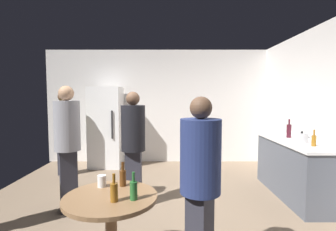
{
  "coord_description": "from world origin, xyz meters",
  "views": [
    {
      "loc": [
        0.25,
        -3.47,
        1.57
      ],
      "look_at": [
        0.25,
        0.22,
        1.3
      ],
      "focal_mm": 26.9,
      "sensor_mm": 36.0,
      "label": 1
    }
  ],
  "objects_px": {
    "person_in_black_shirt": "(134,140)",
    "person_in_olive_shirt": "(64,126)",
    "plastic_cup_white": "(102,181)",
    "wine_bottle_on_counter": "(289,131)",
    "beer_bottle_brown": "(123,177)",
    "person_in_navy_shirt": "(201,176)",
    "beer_bottle_green": "(134,190)",
    "person_in_gray_shirt": "(68,138)",
    "refrigerator": "(107,127)",
    "foreground_table": "(111,207)",
    "kettle": "(302,138)",
    "beer_bottle_on_counter": "(314,140)",
    "beer_bottle_amber": "(114,191)"
  },
  "relations": [
    {
      "from": "beer_bottle_amber",
      "to": "plastic_cup_white",
      "type": "height_order",
      "value": "beer_bottle_amber"
    },
    {
      "from": "beer_bottle_amber",
      "to": "person_in_black_shirt",
      "type": "height_order",
      "value": "person_in_black_shirt"
    },
    {
      "from": "beer_bottle_brown",
      "to": "person_in_black_shirt",
      "type": "bearing_deg",
      "value": 93.15
    },
    {
      "from": "person_in_olive_shirt",
      "to": "refrigerator",
      "type": "bearing_deg",
      "value": 138.19
    },
    {
      "from": "beer_bottle_brown",
      "to": "person_in_navy_shirt",
      "type": "height_order",
      "value": "person_in_navy_shirt"
    },
    {
      "from": "beer_bottle_on_counter",
      "to": "plastic_cup_white",
      "type": "relative_size",
      "value": 2.09
    },
    {
      "from": "refrigerator",
      "to": "person_in_olive_shirt",
      "type": "height_order",
      "value": "refrigerator"
    },
    {
      "from": "foreground_table",
      "to": "person_in_navy_shirt",
      "type": "xyz_separation_m",
      "value": [
        0.76,
        -0.04,
        0.29
      ]
    },
    {
      "from": "wine_bottle_on_counter",
      "to": "foreground_table",
      "type": "relative_size",
      "value": 0.39
    },
    {
      "from": "beer_bottle_on_counter",
      "to": "refrigerator",
      "type": "bearing_deg",
      "value": 146.7
    },
    {
      "from": "beer_bottle_on_counter",
      "to": "person_in_gray_shirt",
      "type": "relative_size",
      "value": 0.13
    },
    {
      "from": "kettle",
      "to": "person_in_black_shirt",
      "type": "bearing_deg",
      "value": -176.78
    },
    {
      "from": "plastic_cup_white",
      "to": "wine_bottle_on_counter",
      "type": "bearing_deg",
      "value": 35.22
    },
    {
      "from": "plastic_cup_white",
      "to": "person_in_olive_shirt",
      "type": "xyz_separation_m",
      "value": [
        -1.48,
        2.73,
        0.19
      ]
    },
    {
      "from": "beer_bottle_on_counter",
      "to": "person_in_olive_shirt",
      "type": "distance_m",
      "value": 4.41
    },
    {
      "from": "plastic_cup_white",
      "to": "beer_bottle_green",
      "type": "bearing_deg",
      "value": -41.13
    },
    {
      "from": "wine_bottle_on_counter",
      "to": "beer_bottle_amber",
      "type": "height_order",
      "value": "wine_bottle_on_counter"
    },
    {
      "from": "beer_bottle_on_counter",
      "to": "person_in_navy_shirt",
      "type": "distance_m",
      "value": 2.22
    },
    {
      "from": "person_in_olive_shirt",
      "to": "person_in_navy_shirt",
      "type": "relative_size",
      "value": 1.06
    },
    {
      "from": "beer_bottle_green",
      "to": "person_in_olive_shirt",
      "type": "xyz_separation_m",
      "value": [
        -1.82,
        3.02,
        0.17
      ]
    },
    {
      "from": "person_in_olive_shirt",
      "to": "person_in_navy_shirt",
      "type": "height_order",
      "value": "person_in_olive_shirt"
    },
    {
      "from": "person_in_gray_shirt",
      "to": "person_in_navy_shirt",
      "type": "bearing_deg",
      "value": 23.27
    },
    {
      "from": "foreground_table",
      "to": "person_in_navy_shirt",
      "type": "bearing_deg",
      "value": -3.18
    },
    {
      "from": "beer_bottle_brown",
      "to": "beer_bottle_green",
      "type": "xyz_separation_m",
      "value": [
        0.15,
        -0.32,
        0.0
      ]
    },
    {
      "from": "refrigerator",
      "to": "wine_bottle_on_counter",
      "type": "relative_size",
      "value": 5.81
    },
    {
      "from": "refrigerator",
      "to": "person_in_navy_shirt",
      "type": "relative_size",
      "value": 1.14
    },
    {
      "from": "refrigerator",
      "to": "beer_bottle_brown",
      "type": "height_order",
      "value": "refrigerator"
    },
    {
      "from": "refrigerator",
      "to": "foreground_table",
      "type": "bearing_deg",
      "value": -75.67
    },
    {
      "from": "foreground_table",
      "to": "beer_bottle_amber",
      "type": "height_order",
      "value": "beer_bottle_amber"
    },
    {
      "from": "beer_bottle_amber",
      "to": "person_in_olive_shirt",
      "type": "relative_size",
      "value": 0.14
    },
    {
      "from": "refrigerator",
      "to": "kettle",
      "type": "xyz_separation_m",
      "value": [
        3.38,
        -1.99,
        0.07
      ]
    },
    {
      "from": "beer_bottle_green",
      "to": "foreground_table",
      "type": "bearing_deg",
      "value": 158.25
    },
    {
      "from": "person_in_black_shirt",
      "to": "kettle",
      "type": "bearing_deg",
      "value": 93.54
    },
    {
      "from": "beer_bottle_brown",
      "to": "person_in_navy_shirt",
      "type": "bearing_deg",
      "value": -21.72
    },
    {
      "from": "person_in_black_shirt",
      "to": "foreground_table",
      "type": "bearing_deg",
      "value": 0.48
    },
    {
      "from": "beer_bottle_green",
      "to": "person_in_black_shirt",
      "type": "bearing_deg",
      "value": 97.88
    },
    {
      "from": "person_in_navy_shirt",
      "to": "beer_bottle_on_counter",
      "type": "bearing_deg",
      "value": -108.98
    },
    {
      "from": "wine_bottle_on_counter",
      "to": "person_in_black_shirt",
      "type": "relative_size",
      "value": 0.19
    },
    {
      "from": "kettle",
      "to": "beer_bottle_green",
      "type": "bearing_deg",
      "value": -143.52
    },
    {
      "from": "foreground_table",
      "to": "person_in_black_shirt",
      "type": "relative_size",
      "value": 0.48
    },
    {
      "from": "kettle",
      "to": "beer_bottle_green",
      "type": "height_order",
      "value": "kettle"
    },
    {
      "from": "person_in_black_shirt",
      "to": "person_in_olive_shirt",
      "type": "bearing_deg",
      "value": -132.52
    },
    {
      "from": "foreground_table",
      "to": "person_in_gray_shirt",
      "type": "distance_m",
      "value": 1.61
    },
    {
      "from": "kettle",
      "to": "person_in_olive_shirt",
      "type": "distance_m",
      "value": 4.3
    },
    {
      "from": "beer_bottle_on_counter",
      "to": "beer_bottle_amber",
      "type": "bearing_deg",
      "value": -149.18
    },
    {
      "from": "person_in_olive_shirt",
      "to": "person_in_navy_shirt",
      "type": "xyz_separation_m",
      "value": [
        2.37,
        -2.98,
        -0.06
      ]
    },
    {
      "from": "refrigerator",
      "to": "person_in_black_shirt",
      "type": "bearing_deg",
      "value": -66.86
    },
    {
      "from": "person_in_black_shirt",
      "to": "person_in_gray_shirt",
      "type": "distance_m",
      "value": 0.89
    },
    {
      "from": "wine_bottle_on_counter",
      "to": "beer_bottle_on_counter",
      "type": "distance_m",
      "value": 0.74
    },
    {
      "from": "beer_bottle_amber",
      "to": "beer_bottle_brown",
      "type": "xyz_separation_m",
      "value": [
        0.01,
        0.36,
        0.0
      ]
    }
  ]
}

